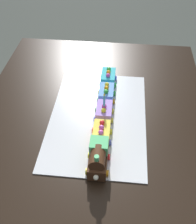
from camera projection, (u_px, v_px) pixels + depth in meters
ground_plane at (93, 213)px, 1.61m from camera, size 8.00×8.00×0.00m
dining_table at (91, 146)px, 1.17m from camera, size 1.40×1.00×0.74m
cake_board at (98, 117)px, 1.14m from camera, size 0.60×0.40×0.00m
cake_locomotive at (98, 158)px, 0.93m from camera, size 0.14×0.08×0.12m
cake_car_tanker_lemon at (101, 133)px, 1.03m from camera, size 0.10×0.08×0.07m
cake_car_hopper_lavender at (104, 112)px, 1.12m from camera, size 0.10×0.08×0.07m
cake_car_gondola_sky_blue at (106, 94)px, 1.20m from camera, size 0.10×0.08×0.07m
cake_car_caboose_turquoise at (108, 78)px, 1.29m from camera, size 0.10×0.08×0.07m
birthday_candle at (104, 99)px, 1.06m from camera, size 0.01×0.01×0.07m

